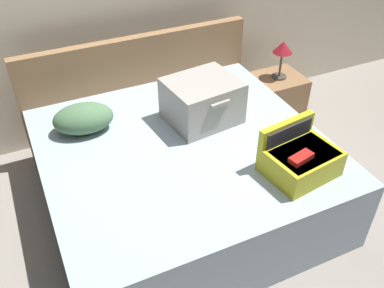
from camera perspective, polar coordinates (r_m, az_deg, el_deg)
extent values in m
plane|color=gray|center=(3.06, 2.15, -12.70)|extent=(12.00, 12.00, 0.00)
cube|color=#99ADBC|center=(3.10, -1.05, -4.20)|extent=(1.90, 1.79, 0.56)
cube|color=olive|center=(3.70, -7.07, 7.09)|extent=(1.93, 0.08, 0.98)
cube|color=gray|center=(3.10, 1.35, 5.28)|extent=(0.54, 0.48, 0.25)
cube|color=#28282D|center=(3.08, 1.36, 5.88)|extent=(0.48, 0.42, 0.18)
cube|color=black|center=(2.95, 0.54, 6.72)|extent=(0.10, 0.09, 0.05)
cube|color=black|center=(3.09, 2.13, 8.24)|extent=(0.10, 0.09, 0.04)
cube|color=gray|center=(3.02, 1.40, 7.82)|extent=(0.54, 0.48, 0.06)
cube|color=gray|center=(2.88, 3.83, 5.37)|extent=(0.15, 0.04, 0.02)
cube|color=gold|center=(2.72, 14.60, -2.53)|extent=(0.46, 0.36, 0.17)
cube|color=#28282D|center=(2.70, 14.68, -2.11)|extent=(0.41, 0.32, 0.12)
cube|color=#B21E19|center=(2.59, 14.38, -1.85)|extent=(0.17, 0.10, 0.04)
cube|color=gold|center=(2.77, 12.30, 0.42)|extent=(0.42, 0.11, 0.30)
cube|color=#28282D|center=(2.75, 12.70, 0.12)|extent=(0.36, 0.06, 0.26)
ellipsoid|color=#4C724C|center=(3.09, -14.32, 3.33)|extent=(0.45, 0.33, 0.21)
cube|color=olive|center=(4.09, 11.12, 5.82)|extent=(0.44, 0.40, 0.48)
cylinder|color=#3F3833|center=(3.97, 11.54, 8.84)|extent=(0.13, 0.13, 0.02)
cylinder|color=#4C443D|center=(3.91, 11.76, 10.39)|extent=(0.02, 0.02, 0.23)
cone|color=maroon|center=(3.84, 12.08, 12.57)|extent=(0.17, 0.17, 0.10)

